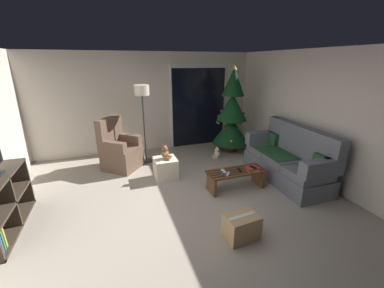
% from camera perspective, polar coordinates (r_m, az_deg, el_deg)
% --- Properties ---
extents(ground_plane, '(7.00, 7.00, 0.00)m').
position_cam_1_polar(ground_plane, '(3.98, -2.21, -15.48)').
color(ground_plane, '#9E9384').
extents(wall_back, '(5.72, 0.12, 2.50)m').
position_cam_1_polar(wall_back, '(6.35, -10.60, 9.67)').
color(wall_back, beige).
rests_on(wall_back, ground).
extents(wall_right, '(0.12, 6.00, 2.50)m').
position_cam_1_polar(wall_right, '(5.03, 30.63, 4.85)').
color(wall_right, beige).
rests_on(wall_right, ground).
extents(patio_door_frame, '(1.60, 0.02, 2.20)m').
position_cam_1_polar(patio_door_frame, '(6.66, 1.59, 9.10)').
color(patio_door_frame, silver).
rests_on(patio_door_frame, ground).
extents(patio_door_glass, '(1.50, 0.02, 2.10)m').
position_cam_1_polar(patio_door_glass, '(6.65, 1.64, 8.65)').
color(patio_door_glass, black).
rests_on(patio_door_glass, ground).
extents(couch, '(0.85, 1.97, 1.08)m').
position_cam_1_polar(couch, '(5.13, 22.04, -3.61)').
color(couch, slate).
rests_on(couch, ground).
extents(coffee_table, '(1.10, 0.40, 0.36)m').
position_cam_1_polar(coffee_table, '(4.53, 10.45, -7.63)').
color(coffee_table, brown).
rests_on(coffee_table, ground).
extents(remote_black, '(0.07, 0.16, 0.02)m').
position_cam_1_polar(remote_black, '(4.49, 11.34, -6.15)').
color(remote_black, black).
rests_on(remote_black, coffee_table).
extents(remote_white, '(0.05, 0.16, 0.02)m').
position_cam_1_polar(remote_white, '(4.40, 7.57, -6.44)').
color(remote_white, silver).
rests_on(remote_white, coffee_table).
extents(remote_silver, '(0.13, 0.15, 0.02)m').
position_cam_1_polar(remote_silver, '(4.30, 8.59, -7.10)').
color(remote_silver, '#ADADB2').
rests_on(remote_silver, coffee_table).
extents(remote_graphite, '(0.08, 0.16, 0.02)m').
position_cam_1_polar(remote_graphite, '(4.30, 6.95, -7.07)').
color(remote_graphite, '#333338').
rests_on(remote_graphite, coffee_table).
extents(book_stack, '(0.26, 0.23, 0.06)m').
position_cam_1_polar(book_stack, '(4.56, 14.23, -5.72)').
color(book_stack, '#B79333').
rests_on(book_stack, coffee_table).
extents(cell_phone, '(0.10, 0.16, 0.01)m').
position_cam_1_polar(cell_phone, '(4.54, 14.43, -5.42)').
color(cell_phone, black).
rests_on(cell_phone, book_stack).
extents(christmas_tree, '(0.95, 0.95, 2.20)m').
position_cam_1_polar(christmas_tree, '(6.22, 9.48, 6.86)').
color(christmas_tree, '#4C1E19').
rests_on(christmas_tree, ground).
extents(armchair, '(0.97, 0.96, 1.13)m').
position_cam_1_polar(armchair, '(5.48, -16.91, -1.58)').
color(armchair, brown).
rests_on(armchair, ground).
extents(floor_lamp, '(0.32, 0.32, 1.78)m').
position_cam_1_polar(floor_lamp, '(5.42, -11.82, 10.74)').
color(floor_lamp, '#2D2D30').
rests_on(floor_lamp, ground).
extents(ottoman, '(0.44, 0.44, 0.43)m').
position_cam_1_polar(ottoman, '(4.87, -6.34, -5.85)').
color(ottoman, beige).
rests_on(ottoman, ground).
extents(teddy_bear_chestnut, '(0.22, 0.21, 0.29)m').
position_cam_1_polar(teddy_bear_chestnut, '(4.74, -6.37, -2.19)').
color(teddy_bear_chestnut, brown).
rests_on(teddy_bear_chestnut, ottoman).
extents(teddy_bear_cream_by_tree, '(0.19, 0.20, 0.29)m').
position_cam_1_polar(teddy_bear_cream_by_tree, '(5.90, 5.93, -2.25)').
color(teddy_bear_cream_by_tree, beige).
rests_on(teddy_bear_cream_by_tree, ground).
extents(cardboard_box_taped_mid_floor, '(0.47, 0.35, 0.34)m').
position_cam_1_polar(cardboard_box_taped_mid_floor, '(3.44, 11.73, -18.80)').
color(cardboard_box_taped_mid_floor, tan).
rests_on(cardboard_box_taped_mid_floor, ground).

